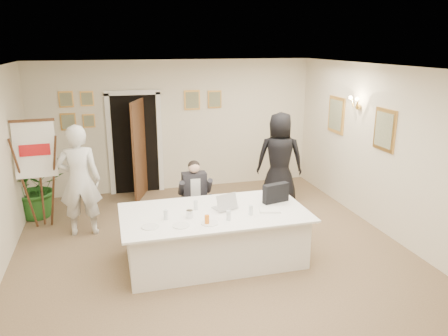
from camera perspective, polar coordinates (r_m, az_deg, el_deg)
The scene contains 27 objects.
floor at distance 6.72m, azimuth -0.97°, elevation -11.80°, with size 7.00×7.00×0.00m, color brown.
ceiling at distance 5.94m, azimuth -1.10°, elevation 12.79°, with size 6.00×7.00×0.02m, color white.
wall_back at distance 9.53m, azimuth -6.23°, elevation 5.48°, with size 6.00×0.10×2.80m, color beige.
wall_front at distance 3.20m, azimuth 15.33°, elevation -17.61°, with size 6.00×0.10×2.80m, color beige.
wall_right at distance 7.48m, azimuth 21.86°, elevation 1.45°, with size 0.10×7.00×2.80m, color beige.
doorway at distance 9.33m, azimuth -11.34°, elevation 2.79°, with size 1.14×0.86×2.20m.
pictures_back_wall at distance 9.34m, azimuth -11.18°, elevation 7.85°, with size 3.40×0.06×0.80m, color #E3A84D, non-canonical shape.
pictures_right_wall at distance 8.36m, azimuth 17.07°, elevation 5.81°, with size 0.06×2.20×0.80m, color #E3A84D, non-canonical shape.
wall_sconce at distance 8.27m, azimuth 16.85°, elevation 8.18°, with size 0.20×0.30×0.24m, color #BC913C, non-canonical shape.
conference_table at distance 6.53m, azimuth -1.26°, elevation -8.82°, with size 2.69×1.44×0.78m.
seated_man at distance 7.39m, azimuth -3.81°, elevation -3.76°, with size 0.55×0.58×1.27m, color black, non-canonical shape.
flip_chart at distance 8.12m, azimuth -23.00°, elevation -1.44°, with size 0.67×0.43×1.89m.
standing_man at distance 7.58m, azimuth -18.36°, elevation -1.59°, with size 0.69×0.45×1.89m, color silver.
standing_woman at distance 8.70m, azimuth 7.28°, elevation 1.21°, with size 0.91×0.59×1.85m, color black.
potted_palm at distance 8.76m, azimuth -23.37°, elevation -2.22°, with size 1.06×0.92×1.17m, color #235B1E.
laptop at distance 6.46m, azimuth 0.12°, elevation -4.10°, with size 0.33×0.35×0.28m, color #B7BABC, non-canonical shape.
laptop_bag at distance 6.74m, azimuth 6.78°, elevation -3.26°, with size 0.42×0.12×0.29m, color black.
paper_stack at distance 6.42m, azimuth 6.02°, elevation -5.48°, with size 0.30×0.21×0.03m, color white.
plate_left at distance 5.94m, azimuth -9.65°, elevation -7.58°, with size 0.23×0.23×0.01m, color white.
plate_mid at distance 5.92m, azimuth -5.61°, elevation -7.49°, with size 0.23×0.23×0.01m, color white.
plate_near at distance 5.97m, azimuth -1.88°, elevation -7.22°, with size 0.24×0.24×0.01m, color white.
glass_a at distance 6.13m, azimuth -7.62°, elevation -6.08°, with size 0.06×0.06×0.14m, color silver.
glass_b at distance 6.05m, azimuth 0.59°, elevation -6.21°, with size 0.06×0.06×0.14m, color silver.
glass_c at distance 6.25m, azimuth 3.54°, elevation -5.52°, with size 0.06×0.06×0.14m, color silver.
glass_d at distance 6.43m, azimuth -3.72°, elevation -4.86°, with size 0.06×0.06×0.14m, color silver.
oj_glass at distance 5.93m, azimuth -2.24°, elevation -6.78°, with size 0.07×0.07×0.13m, color orange.
steel_jug at distance 6.16m, azimuth -4.52°, elevation -6.01°, with size 0.10×0.10×0.11m, color silver.
Camera 1 is at (-1.45, -5.75, 3.15)m, focal length 35.00 mm.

